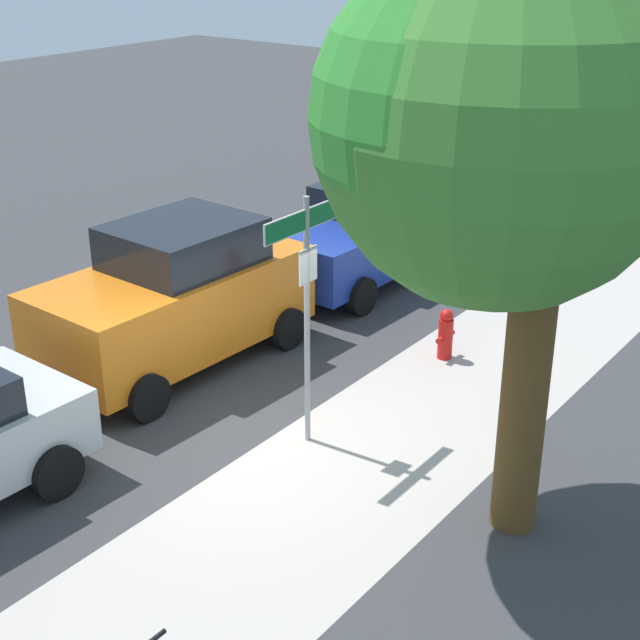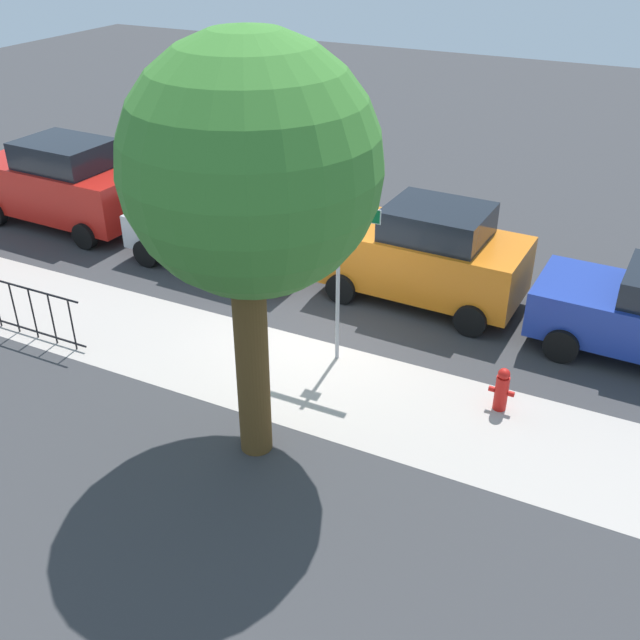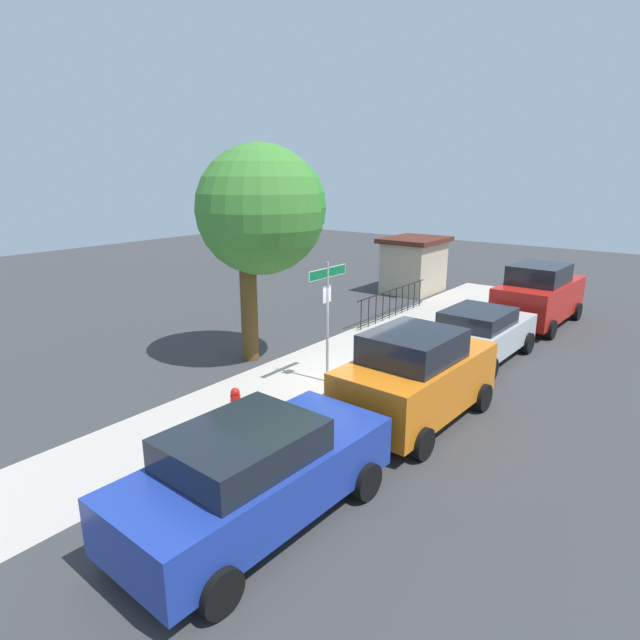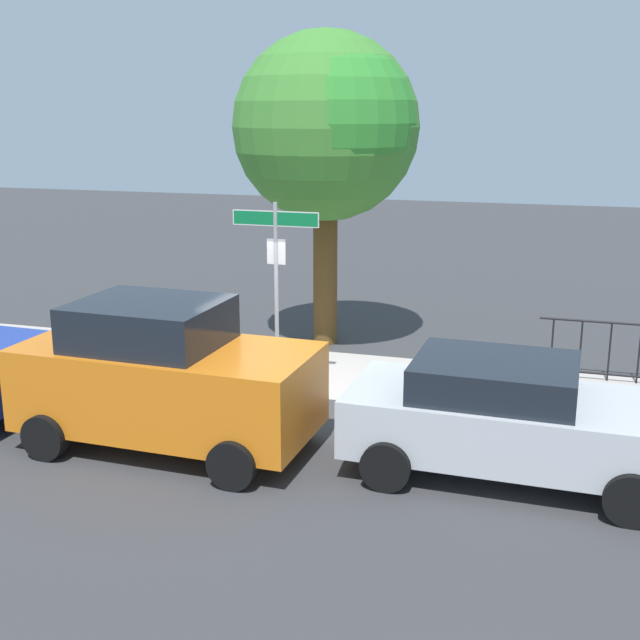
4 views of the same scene
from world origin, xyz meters
name	(u,v)px [view 4 (image 4 of 4)]	position (x,y,z in m)	size (l,w,h in m)	color
ground_plane	(298,396)	(0.00, 0.00, 0.00)	(60.00, 60.00, 0.00)	#38383A
sidewalk_strip	(430,383)	(2.00, 1.30, 0.00)	(24.00, 2.60, 0.00)	#B2A79E
street_sign	(276,258)	(-0.50, 0.40, 2.23)	(1.49, 0.07, 3.15)	#9EA0A5
shade_tree	(329,128)	(-0.29, 2.81, 4.27)	(3.49, 3.49, 6.04)	brown
car_orange	(165,376)	(-1.12, -2.46, 1.03)	(4.14, 2.22, 2.08)	orange
car_silver	(509,417)	(3.52, -2.07, 0.80)	(4.26, 2.16, 1.54)	#BBBDC1
fire_hydrant	(124,347)	(-3.56, 0.60, 0.38)	(0.42, 0.22, 0.78)	red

